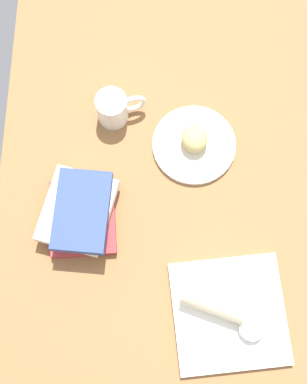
{
  "coord_description": "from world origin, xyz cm",
  "views": [
    {
      "loc": [
        -38.24,
        6.15,
        134.87
      ],
      "look_at": [
        -1.33,
        7.07,
        7.0
      ],
      "focal_mm": 52.5,
      "sensor_mm": 36.0,
      "label": 1
    }
  ],
  "objects_px": {
    "scone_pastry": "(195,139)",
    "coffee_mug": "(114,108)",
    "breakfast_wrap": "(214,300)",
    "book_stack": "(80,213)",
    "square_plate": "(229,314)",
    "sauce_cup": "(251,328)",
    "round_plate": "(194,145)"
  },
  "relations": [
    {
      "from": "scone_pastry",
      "to": "coffee_mug",
      "type": "height_order",
      "value": "coffee_mug"
    },
    {
      "from": "breakfast_wrap",
      "to": "scone_pastry",
      "type": "bearing_deg",
      "value": -155.08
    },
    {
      "from": "breakfast_wrap",
      "to": "book_stack",
      "type": "xyz_separation_m",
      "value": [
        0.19,
        0.31,
        -0.01
      ]
    },
    {
      "from": "square_plate",
      "to": "sauce_cup",
      "type": "xyz_separation_m",
      "value": [
        -0.03,
        -0.05,
        0.02
      ]
    },
    {
      "from": "round_plate",
      "to": "square_plate",
      "type": "relative_size",
      "value": 0.82
    },
    {
      "from": "sauce_cup",
      "to": "book_stack",
      "type": "relative_size",
      "value": 0.26
    },
    {
      "from": "sauce_cup",
      "to": "coffee_mug",
      "type": "xyz_separation_m",
      "value": [
        0.52,
        0.33,
        0.02
      ]
    },
    {
      "from": "book_stack",
      "to": "coffee_mug",
      "type": "bearing_deg",
      "value": -14.13
    },
    {
      "from": "square_plate",
      "to": "book_stack",
      "type": "xyz_separation_m",
      "value": [
        0.22,
        0.35,
        0.03
      ]
    },
    {
      "from": "coffee_mug",
      "to": "scone_pastry",
      "type": "bearing_deg",
      "value": -110.15
    },
    {
      "from": "scone_pastry",
      "to": "sauce_cup",
      "type": "relative_size",
      "value": 1.24
    },
    {
      "from": "breakfast_wrap",
      "to": "square_plate",
      "type": "bearing_deg",
      "value": 73.51
    },
    {
      "from": "round_plate",
      "to": "scone_pastry",
      "type": "relative_size",
      "value": 2.9
    },
    {
      "from": "square_plate",
      "to": "coffee_mug",
      "type": "height_order",
      "value": "coffee_mug"
    },
    {
      "from": "scone_pastry",
      "to": "square_plate",
      "type": "bearing_deg",
      "value": -168.62
    },
    {
      "from": "sauce_cup",
      "to": "coffee_mug",
      "type": "distance_m",
      "value": 0.61
    },
    {
      "from": "coffee_mug",
      "to": "round_plate",
      "type": "bearing_deg",
      "value": -111.05
    },
    {
      "from": "square_plate",
      "to": "coffee_mug",
      "type": "bearing_deg",
      "value": 30.16
    },
    {
      "from": "round_plate",
      "to": "book_stack",
      "type": "distance_m",
      "value": 0.33
    },
    {
      "from": "sauce_cup",
      "to": "book_stack",
      "type": "height_order",
      "value": "book_stack"
    },
    {
      "from": "square_plate",
      "to": "scone_pastry",
      "type": "bearing_deg",
      "value": 11.38
    },
    {
      "from": "square_plate",
      "to": "coffee_mug",
      "type": "relative_size",
      "value": 2.05
    },
    {
      "from": "sauce_cup",
      "to": "breakfast_wrap",
      "type": "relative_size",
      "value": 0.4
    },
    {
      "from": "round_plate",
      "to": "square_plate",
      "type": "xyz_separation_m",
      "value": [
        -0.41,
        -0.08,
        0.0
      ]
    },
    {
      "from": "square_plate",
      "to": "book_stack",
      "type": "height_order",
      "value": "book_stack"
    },
    {
      "from": "round_plate",
      "to": "breakfast_wrap",
      "type": "height_order",
      "value": "breakfast_wrap"
    },
    {
      "from": "scone_pastry",
      "to": "square_plate",
      "type": "relative_size",
      "value": 0.28
    },
    {
      "from": "round_plate",
      "to": "sauce_cup",
      "type": "bearing_deg",
      "value": -163.68
    },
    {
      "from": "breakfast_wrap",
      "to": "book_stack",
      "type": "bearing_deg",
      "value": -103.68
    },
    {
      "from": "scone_pastry",
      "to": "breakfast_wrap",
      "type": "relative_size",
      "value": 0.5
    },
    {
      "from": "breakfast_wrap",
      "to": "coffee_mug",
      "type": "height_order",
      "value": "coffee_mug"
    },
    {
      "from": "scone_pastry",
      "to": "square_plate",
      "type": "distance_m",
      "value": 0.42
    }
  ]
}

